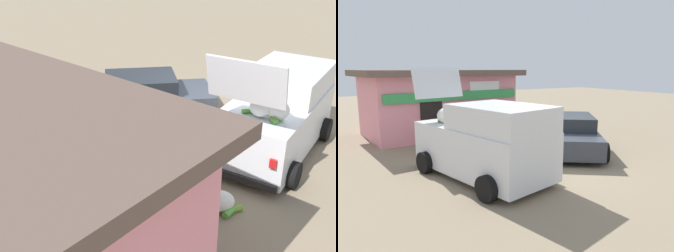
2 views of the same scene
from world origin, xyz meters
The scene contains 7 objects.
ground_plane centered at (0.00, 0.00, 0.00)m, with size 60.00×60.00×0.00m, color gray.
delivery_van centered at (-2.41, -0.37, 1.01)m, with size 2.89×4.56×2.94m.
parked_sedan centered at (1.58, 0.75, 0.61)m, with size 3.99×4.53×1.29m.
vendor_standing centered at (-0.94, 3.21, 0.99)m, with size 0.48×0.48×1.72m.
customer_bending centered at (-2.09, 2.92, 0.84)m, with size 0.80×0.61×1.36m.
unloaded_banana_pile centered at (-3.13, 2.68, 0.20)m, with size 0.80×0.87×0.42m.
paint_bucket centered at (0.69, 3.38, 0.19)m, with size 0.32×0.32×0.38m, color blue.
Camera 1 is at (-7.26, 8.09, 5.09)m, focal length 43.39 mm.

